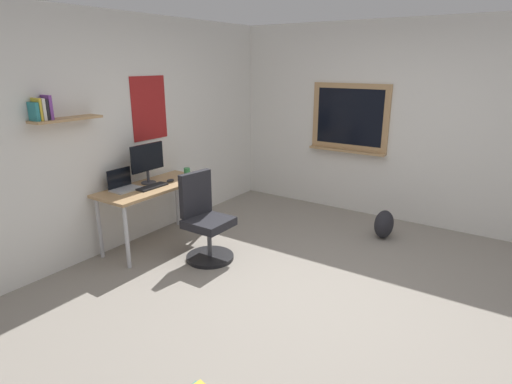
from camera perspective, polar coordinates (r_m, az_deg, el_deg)
ground_plane at (r=4.08m, az=8.02°, el=-13.54°), size 5.20×5.20×0.00m
wall_back at (r=5.12m, az=-16.92°, el=7.79°), size 5.00×0.30×2.60m
wall_right at (r=5.88m, az=19.12°, el=8.71°), size 0.22×5.00×2.60m
desk at (r=4.98m, az=-13.78°, el=-0.01°), size 1.31×0.57×0.73m
office_chair at (r=4.60m, az=-6.93°, el=-4.15°), size 0.52×0.52×0.95m
laptop at (r=4.87m, az=-17.54°, el=0.95°), size 0.31×0.21×0.23m
monitor_primary at (r=4.98m, az=-14.49°, el=4.13°), size 0.46×0.17×0.46m
keyboard at (r=4.86m, az=-13.85°, el=0.70°), size 0.37×0.13×0.02m
computer_mouse at (r=5.05m, az=-11.52°, el=1.53°), size 0.10×0.06×0.03m
coffee_mug at (r=5.30m, az=-9.33°, el=2.75°), size 0.08×0.08×0.09m
backpack at (r=5.40m, az=16.93°, el=-4.19°), size 0.32×0.22×0.35m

